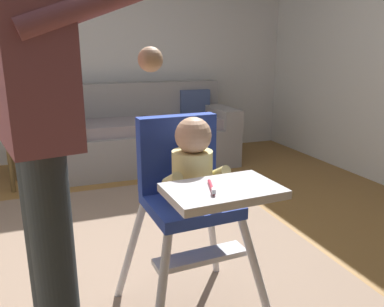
{
  "coord_description": "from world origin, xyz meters",
  "views": [
    {
      "loc": [
        -0.6,
        -1.86,
        1.2
      ],
      "look_at": [
        -0.06,
        -0.41,
        0.78
      ],
      "focal_mm": 35.57,
      "sensor_mm": 36.0,
      "label": 1
    }
  ],
  "objects": [
    {
      "name": "ground",
      "position": [
        0.0,
        0.0,
        -0.05
      ],
      "size": [
        6.02,
        6.69,
        0.1
      ],
      "primitive_type": "cube",
      "color": "olive"
    },
    {
      "name": "area_rug",
      "position": [
        -0.14,
        0.1,
        0.0
      ],
      "size": [
        2.05,
        2.65,
        0.01
      ],
      "primitive_type": "cube",
      "color": "gray",
      "rests_on": "ground"
    },
    {
      "name": "wall_far",
      "position": [
        0.0,
        2.58,
        1.34
      ],
      "size": [
        5.22,
        0.06,
        2.68
      ],
      "primitive_type": "cube",
      "color": "silver",
      "rests_on": "ground"
    },
    {
      "name": "couch",
      "position": [
        0.34,
        2.06,
        0.33
      ],
      "size": [
        1.85,
        0.86,
        0.86
      ],
      "rotation": [
        0.0,
        0.0,
        -1.57
      ],
      "color": "gray",
      "rests_on": "ground"
    },
    {
      "name": "adult_standing",
      "position": [
        -0.64,
        -0.54,
        0.94
      ],
      "size": [
        0.58,
        0.5,
        1.66
      ],
      "rotation": [
        0.0,
        0.0,
        0.21
      ],
      "color": "#293035",
      "rests_on": "ground"
    },
    {
      "name": "high_chair",
      "position": [
        -0.07,
        -0.42,
        0.65
      ],
      "size": [
        0.64,
        0.75,
        0.95
      ],
      "rotation": [
        0.0,
        0.0,
        -1.52
      ],
      "color": "silver",
      "rests_on": "ground"
    }
  ]
}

